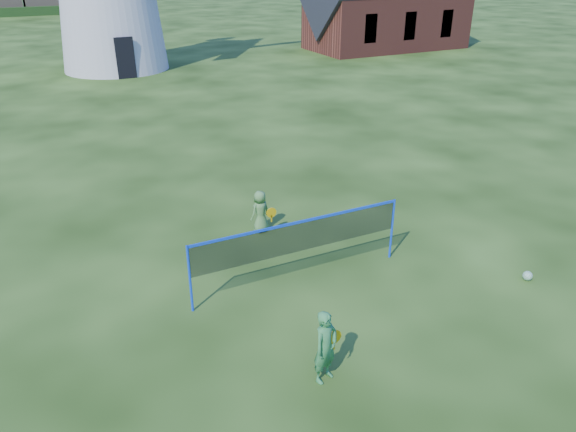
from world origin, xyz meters
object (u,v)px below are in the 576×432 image
(badminton_net, at_px, (299,238))
(player_girl, at_px, (326,347))
(chapel, at_px, (388,8))
(player_boy, at_px, (260,211))
(play_ball, at_px, (528,276))

(badminton_net, distance_m, player_girl, 3.16)
(chapel, xyz_separation_m, player_boy, (-21.29, -24.24, -2.36))
(badminton_net, height_order, player_boy, badminton_net)
(player_girl, bearing_deg, play_ball, -13.78)
(chapel, xyz_separation_m, play_ball, (-16.81, -29.17, -2.83))
(chapel, relative_size, player_girl, 8.88)
(badminton_net, xyz_separation_m, player_girl, (-1.03, -2.96, -0.44))
(chapel, relative_size, player_boy, 10.74)
(chapel, xyz_separation_m, player_girl, (-22.55, -29.89, -2.24))
(player_boy, xyz_separation_m, play_ball, (4.47, -4.93, -0.47))
(player_girl, xyz_separation_m, player_boy, (1.26, 5.65, -0.12))
(chapel, height_order, player_girl, chapel)
(chapel, distance_m, player_boy, 32.35)
(chapel, bearing_deg, badminton_net, -128.63)
(badminton_net, relative_size, play_ball, 22.95)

